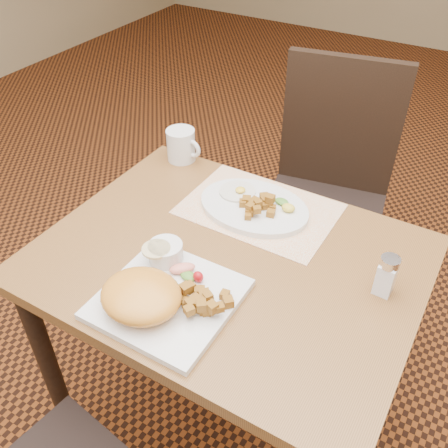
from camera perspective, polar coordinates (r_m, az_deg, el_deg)
ground at (r=1.80m, az=0.33°, el=-21.60°), size 8.00×8.00×0.00m
table at (r=1.28m, az=0.43°, el=-7.30°), size 0.90×0.70×0.75m
chair_far at (r=1.86m, az=11.81°, el=4.58°), size 0.49×0.50×0.97m
placemat at (r=1.35m, az=4.04°, el=1.72°), size 0.40×0.28×0.00m
plate_square at (r=1.10m, az=-6.38°, el=-8.51°), size 0.28×0.28×0.02m
plate_oval at (r=1.34m, az=3.43°, el=1.99°), size 0.31×0.23×0.02m
hollandaise_mound at (r=1.06m, az=-9.50°, el=-8.10°), size 0.18×0.16×0.07m
ramekin at (r=1.16m, az=-6.77°, el=-3.17°), size 0.08×0.09×0.04m
garnish_sq at (r=1.13m, az=-4.23°, el=-5.47°), size 0.10×0.06×0.03m
fried_egg at (r=1.38m, az=1.58°, el=3.77°), size 0.10×0.10×0.02m
garnish_ov at (r=1.33m, az=7.07°, el=2.14°), size 0.07×0.05×0.02m
salt_shaker at (r=1.14m, az=18.08°, el=-5.56°), size 0.04×0.04×0.10m
coffee_mug at (r=1.54m, az=-4.87°, el=8.97°), size 0.12×0.09×0.10m
home_fries_sq at (r=1.06m, az=-2.46°, el=-8.85°), size 0.12×0.11×0.04m
home_fries_ov at (r=1.32m, az=3.82°, el=2.26°), size 0.11×0.12×0.04m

